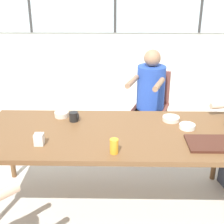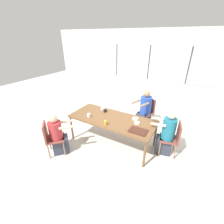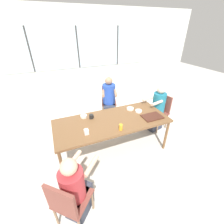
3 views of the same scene
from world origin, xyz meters
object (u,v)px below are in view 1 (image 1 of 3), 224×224
(chair_for_man_blue_shirt, at_px, (153,99))
(milk_carton_small, at_px, (39,139))
(juice_glass, at_px, (114,146))
(bowl_cereal, at_px, (62,114))
(coffee_mug, at_px, (74,117))
(bowl_white_shallow, at_px, (171,119))
(person_man_blue_shirt, at_px, (149,102))
(bowl_fruit, at_px, (187,126))

(chair_for_man_blue_shirt, distance_m, milk_carton_small, 1.95)
(juice_glass, xyz_separation_m, bowl_cereal, (-0.49, 0.65, -0.03))
(coffee_mug, relative_size, milk_carton_small, 0.95)
(bowl_white_shallow, bearing_deg, milk_carton_small, -156.76)
(chair_for_man_blue_shirt, height_order, person_man_blue_shirt, person_man_blue_shirt)
(person_man_blue_shirt, xyz_separation_m, bowl_white_shallow, (0.09, -1.01, 0.23))
(person_man_blue_shirt, xyz_separation_m, bowl_cereal, (-0.90, -0.94, 0.24))
(chair_for_man_blue_shirt, xyz_separation_m, bowl_cereal, (-0.96, -1.10, 0.25))
(coffee_mug, bearing_deg, milk_carton_small, -115.67)
(coffee_mug, bearing_deg, bowl_white_shallow, 1.67)
(chair_for_man_blue_shirt, distance_m, juice_glass, 1.83)
(juice_glass, xyz_separation_m, bowl_white_shallow, (0.50, 0.58, -0.04))
(person_man_blue_shirt, bearing_deg, chair_for_man_blue_shirt, -90.00)
(coffee_mug, bearing_deg, person_man_blue_shirt, 53.10)
(juice_glass, bearing_deg, milk_carton_small, 168.54)
(bowl_cereal, xyz_separation_m, bowl_fruit, (1.10, -0.23, -0.00))
(person_man_blue_shirt, bearing_deg, bowl_cereal, 65.31)
(bowl_cereal, distance_m, bowl_fruit, 1.13)
(person_man_blue_shirt, xyz_separation_m, juice_glass, (-0.41, -1.58, 0.27))
(juice_glass, relative_size, bowl_fruit, 0.84)
(person_man_blue_shirt, relative_size, bowl_white_shallow, 7.63)
(juice_glass, bearing_deg, bowl_cereal, 127.13)
(person_man_blue_shirt, xyz_separation_m, coffee_mug, (-0.78, -1.03, 0.26))
(chair_for_man_blue_shirt, distance_m, coffee_mug, 1.48)
(person_man_blue_shirt, relative_size, bowl_fruit, 8.65)
(person_man_blue_shirt, bearing_deg, bowl_white_shallow, 114.17)
(chair_for_man_blue_shirt, relative_size, bowl_cereal, 6.58)
(chair_for_man_blue_shirt, height_order, juice_glass, chair_for_man_blue_shirt)
(bowl_fruit, bearing_deg, chair_for_man_blue_shirt, 96.19)
(juice_glass, bearing_deg, bowl_fruit, 34.36)
(juice_glass, height_order, bowl_white_shallow, juice_glass)
(bowl_white_shallow, xyz_separation_m, bowl_cereal, (-0.99, 0.07, 0.00))
(bowl_white_shallow, bearing_deg, person_man_blue_shirt, 94.92)
(chair_for_man_blue_shirt, bearing_deg, bowl_fruit, 115.45)
(person_man_blue_shirt, distance_m, juice_glass, 1.66)
(person_man_blue_shirt, distance_m, bowl_cereal, 1.32)
(juice_glass, xyz_separation_m, milk_carton_small, (-0.57, 0.12, -0.01))
(juice_glass, relative_size, milk_carton_small, 1.24)
(bowl_cereal, bearing_deg, bowl_fruit, -11.64)
(bowl_fruit, bearing_deg, juice_glass, -145.64)
(milk_carton_small, relative_size, bowl_cereal, 0.70)
(chair_for_man_blue_shirt, height_order, bowl_fruit, chair_for_man_blue_shirt)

